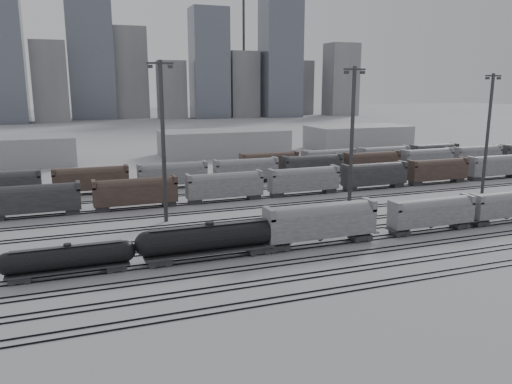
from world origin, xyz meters
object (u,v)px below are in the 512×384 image
object	(u,v)px
tank_car_a	(68,258)
hopper_car_a	(321,221)
tank_car_b	(210,239)
light_mast_c	(352,138)
hopper_car_b	(432,212)
hopper_car_c	(507,204)

from	to	relation	value
tank_car_a	hopper_car_a	size ratio (longest dim) A/B	0.95
tank_car_b	hopper_car_a	distance (m)	16.08
light_mast_c	hopper_car_a	bearing A→B (deg)	-133.38
hopper_car_a	tank_car_b	bearing A→B (deg)	180.00
tank_car_a	light_mast_c	size ratio (longest dim) A/B	0.62
hopper_car_b	hopper_car_c	bearing A→B (deg)	0.00
hopper_car_b	tank_car_b	bearing A→B (deg)	180.00
hopper_car_b	hopper_car_a	bearing A→B (deg)	180.00
hopper_car_b	light_mast_c	world-z (taller)	light_mast_c
tank_car_a	hopper_car_a	bearing A→B (deg)	0.00
tank_car_a	light_mast_c	xyz separation A→B (m)	(46.08, 13.53, 11.17)
hopper_car_a	hopper_car_b	xyz separation A→B (m)	(19.15, 0.00, -0.45)
tank_car_a	hopper_car_c	world-z (taller)	hopper_car_c
tank_car_a	hopper_car_b	xyz separation A→B (m)	(52.45, 0.00, 0.95)
tank_car_b	light_mast_c	world-z (taller)	light_mast_c
tank_car_a	tank_car_b	world-z (taller)	tank_car_b
hopper_car_b	hopper_car_c	size ratio (longest dim) A/B	1.03
tank_car_b	hopper_car_a	xyz separation A→B (m)	(16.06, 0.00, 0.88)
hopper_car_a	hopper_car_b	world-z (taller)	hopper_car_a
hopper_car_a	hopper_car_b	bearing A→B (deg)	0.00
tank_car_a	light_mast_c	world-z (taller)	light_mast_c
hopper_car_a	hopper_car_c	size ratio (longest dim) A/B	1.17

